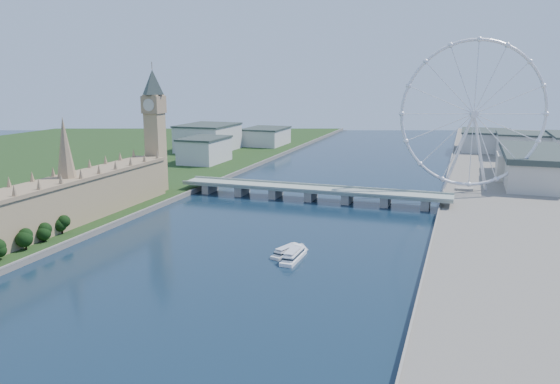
% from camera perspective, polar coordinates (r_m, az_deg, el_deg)
% --- Properties ---
extents(parliament_range, '(24.00, 200.00, 70.00)m').
position_cam_1_polar(parliament_range, '(383.00, -21.18, -0.77)').
color(parliament_range, tan).
rests_on(parliament_range, ground).
extents(big_ben, '(20.02, 20.02, 110.00)m').
position_cam_1_polar(big_ben, '(463.03, -13.01, 7.85)').
color(big_ben, tan).
rests_on(big_ben, ground).
extents(westminster_bridge, '(220.00, 22.00, 9.50)m').
position_cam_1_polar(westminster_bridge, '(439.82, 3.25, 0.04)').
color(westminster_bridge, gray).
rests_on(westminster_bridge, ground).
extents(london_eye, '(113.60, 39.12, 124.30)m').
position_cam_1_polar(london_eye, '(470.34, 19.59, 7.65)').
color(london_eye, silver).
rests_on(london_eye, ground).
extents(county_hall, '(54.00, 144.00, 35.00)m').
position_cam_1_polar(county_hall, '(556.16, 24.74, 0.79)').
color(county_hall, beige).
rests_on(county_hall, ground).
extents(city_skyline, '(505.00, 280.00, 32.00)m').
position_cam_1_polar(city_skyline, '(683.52, 12.43, 4.97)').
color(city_skyline, beige).
rests_on(city_skyline, ground).
extents(tour_boat_near, '(14.42, 25.99, 5.55)m').
position_cam_1_polar(tour_boat_near, '(306.45, 0.72, -6.61)').
color(tour_boat_near, silver).
rests_on(tour_boat_near, ground).
extents(tour_boat_far, '(8.09, 29.45, 6.47)m').
position_cam_1_polar(tour_boat_far, '(299.04, 1.41, -7.10)').
color(tour_boat_far, white).
rests_on(tour_boat_far, ground).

